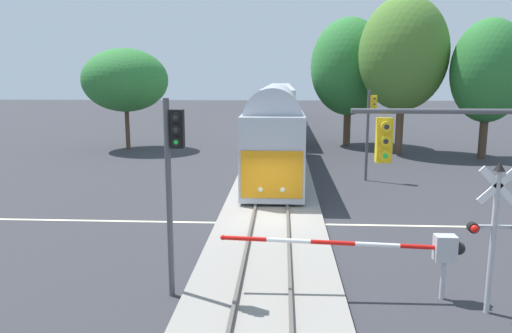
% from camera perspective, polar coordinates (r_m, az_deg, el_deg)
% --- Properties ---
extents(ground_plane, '(220.00, 220.00, 0.00)m').
position_cam_1_polar(ground_plane, '(20.30, 1.68, -6.68)').
color(ground_plane, '#333338').
extents(road_centre_stripe, '(44.00, 0.20, 0.01)m').
position_cam_1_polar(road_centre_stripe, '(20.30, 1.68, -6.67)').
color(road_centre_stripe, beige).
rests_on(road_centre_stripe, ground).
extents(railway_track, '(4.40, 80.00, 0.32)m').
position_cam_1_polar(railway_track, '(20.27, 1.69, -6.43)').
color(railway_track, gray).
rests_on(railway_track, ground).
extents(commuter_train, '(3.04, 65.81, 5.16)m').
position_cam_1_polar(commuter_train, '(52.26, 2.64, 6.83)').
color(commuter_train, '#B2B7C1').
rests_on(commuter_train, railway_track).
extents(crossing_gate_near, '(6.59, 0.40, 1.80)m').
position_cam_1_polar(crossing_gate_near, '(13.96, 17.96, -9.12)').
color(crossing_gate_near, '#B7B7BC').
rests_on(crossing_gate_near, ground).
extents(crossing_signal_mast, '(1.36, 0.44, 3.93)m').
position_cam_1_polar(crossing_signal_mast, '(13.51, 26.16, -5.95)').
color(crossing_signal_mast, '#B2B2B7').
rests_on(crossing_signal_mast, ground).
extents(traffic_signal_median, '(0.53, 0.38, 5.43)m').
position_cam_1_polar(traffic_signal_median, '(13.02, -9.70, -0.01)').
color(traffic_signal_median, '#4C4C51').
rests_on(traffic_signal_median, ground).
extents(traffic_signal_far_side, '(0.53, 0.38, 5.26)m').
position_cam_1_polar(traffic_signal_far_side, '(28.81, 13.23, 5.27)').
color(traffic_signal_far_side, '#4C4C51').
rests_on(traffic_signal_far_side, ground).
extents(traffic_signal_near_right, '(5.46, 0.38, 5.47)m').
position_cam_1_polar(traffic_signal_near_right, '(12.18, 27.58, 0.68)').
color(traffic_signal_near_right, '#4C4C51').
rests_on(traffic_signal_near_right, ground).
extents(elm_centre_background, '(6.62, 6.62, 11.06)m').
position_cam_1_polar(elm_centre_background, '(43.96, 10.81, 11.36)').
color(elm_centre_background, brown).
rests_on(elm_centre_background, ground).
extents(pine_left_background, '(7.01, 7.01, 8.32)m').
position_cam_1_polar(pine_left_background, '(42.15, -15.04, 9.72)').
color(pine_left_background, '#4C3828').
rests_on(pine_left_background, ground).
extents(maple_right_background, '(5.29, 5.29, 10.15)m').
position_cam_1_polar(maple_right_background, '(39.54, 25.53, 10.03)').
color(maple_right_background, '#4C3828').
rests_on(maple_right_background, ground).
extents(oak_far_right, '(6.77, 6.77, 12.11)m').
position_cam_1_polar(oak_far_right, '(40.05, 16.84, 12.49)').
color(oak_far_right, brown).
rests_on(oak_far_right, ground).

